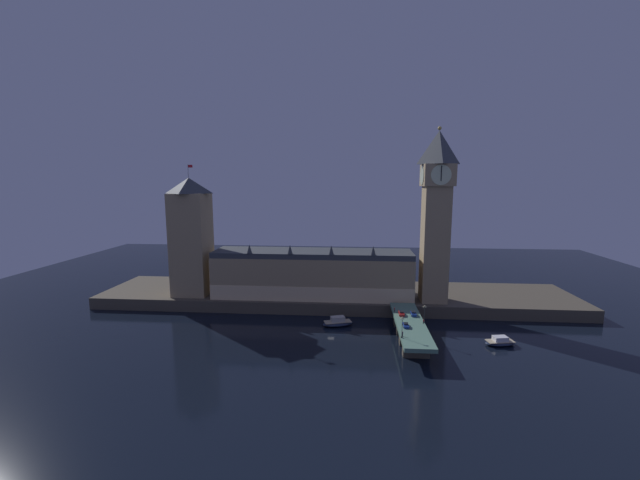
% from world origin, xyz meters
% --- Properties ---
extents(ground_plane, '(400.00, 400.00, 0.00)m').
position_xyz_m(ground_plane, '(0.00, 0.00, 0.00)').
color(ground_plane, black).
extents(embankment, '(220.00, 42.00, 5.25)m').
position_xyz_m(embankment, '(0.00, 39.00, 2.63)').
color(embankment, '#4C4438').
rests_on(embankment, ground_plane).
extents(parliament_hall, '(89.32, 20.81, 24.87)m').
position_xyz_m(parliament_hall, '(-10.09, 30.74, 15.59)').
color(parliament_hall, tan).
rests_on(parliament_hall, embankment).
extents(clock_tower, '(13.21, 13.32, 74.45)m').
position_xyz_m(clock_tower, '(43.23, 26.89, 44.54)').
color(clock_tower, tan).
rests_on(clock_tower, embankment).
extents(victoria_tower, '(15.92, 15.92, 59.56)m').
position_xyz_m(victoria_tower, '(-65.83, 29.30, 32.15)').
color(victoria_tower, tan).
rests_on(victoria_tower, embankment).
extents(bridge, '(10.18, 46.00, 6.64)m').
position_xyz_m(bridge, '(29.06, -5.00, 4.38)').
color(bridge, slate).
rests_on(bridge, ground_plane).
extents(car_northbound_lead, '(2.02, 4.54, 1.47)m').
position_xyz_m(car_northbound_lead, '(26.82, 2.66, 7.33)').
color(car_northbound_lead, red).
rests_on(car_northbound_lead, bridge).
extents(car_northbound_trail, '(1.97, 4.31, 1.36)m').
position_xyz_m(car_northbound_trail, '(26.82, -9.63, 7.27)').
color(car_northbound_trail, navy).
rests_on(car_northbound_trail, bridge).
extents(car_southbound_trail, '(1.96, 4.24, 1.54)m').
position_xyz_m(car_southbound_trail, '(31.30, 2.60, 7.36)').
color(car_southbound_trail, navy).
rests_on(car_southbound_trail, bridge).
extents(pedestrian_near_rail, '(0.38, 0.38, 1.78)m').
position_xyz_m(pedestrian_near_rail, '(24.58, -18.47, 7.59)').
color(pedestrian_near_rail, black).
rests_on(pedestrian_near_rail, bridge).
extents(pedestrian_mid_walk, '(0.38, 0.38, 1.58)m').
position_xyz_m(pedestrian_mid_walk, '(33.54, -5.87, 7.47)').
color(pedestrian_mid_walk, black).
rests_on(pedestrian_mid_walk, bridge).
extents(pedestrian_far_rail, '(0.38, 0.38, 1.74)m').
position_xyz_m(pedestrian_far_rail, '(24.58, 6.39, 7.56)').
color(pedestrian_far_rail, black).
rests_on(pedestrian_far_rail, bridge).
extents(street_lamp_near, '(1.34, 0.60, 7.12)m').
position_xyz_m(street_lamp_near, '(24.18, -19.72, 11.09)').
color(street_lamp_near, '#2D3333').
rests_on(street_lamp_near, bridge).
extents(street_lamp_mid, '(1.34, 0.60, 6.52)m').
position_xyz_m(street_lamp_mid, '(33.94, -5.00, 10.72)').
color(street_lamp_mid, '#2D3333').
rests_on(street_lamp_mid, bridge).
extents(boat_upstream, '(13.01, 8.18, 3.93)m').
position_xyz_m(boat_upstream, '(2.36, 6.56, 1.44)').
color(boat_upstream, '#1E2842').
rests_on(boat_upstream, ground_plane).
extents(boat_downstream, '(11.37, 6.79, 3.22)m').
position_xyz_m(boat_downstream, '(60.10, -7.28, 1.18)').
color(boat_downstream, '#1E2842').
rests_on(boat_downstream, ground_plane).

